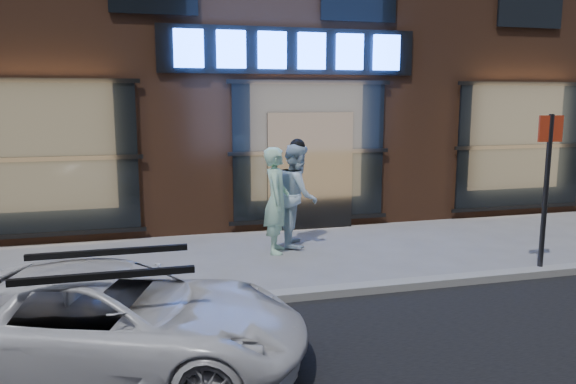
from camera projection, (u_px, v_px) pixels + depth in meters
name	position (u px, v px, depth m)	size (l,w,h in m)	color
ground	(391.00, 290.00, 7.95)	(90.00, 90.00, 0.00)	slate
curb	(391.00, 286.00, 7.94)	(60.00, 0.25, 0.12)	gray
storefront_building	(265.00, 3.00, 14.71)	(30.20, 8.28, 10.30)	#54301E
man_bowtie	(276.00, 200.00, 9.77)	(0.68, 0.44, 1.86)	#B7F0D9
man_cap	(297.00, 195.00, 10.25)	(0.91, 0.71, 1.88)	white
white_suv	(110.00, 321.00, 5.48)	(1.79, 3.89, 1.08)	silver
sign_post	(547.00, 179.00, 8.45)	(0.39, 0.08, 2.46)	#262628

